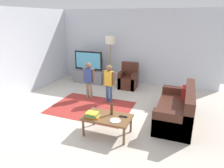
{
  "coord_description": "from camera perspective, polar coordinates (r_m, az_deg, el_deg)",
  "views": [
    {
      "loc": [
        1.87,
        -4.32,
        2.42
      ],
      "look_at": [
        0.0,
        0.6,
        0.65
      ],
      "focal_mm": 32.1,
      "sensor_mm": 36.0,
      "label": 1
    }
  ],
  "objects": [
    {
      "name": "ground",
      "position": [
        5.29,
        -2.34,
        -8.64
      ],
      "size": [
        7.8,
        7.8,
        0.0
      ],
      "primitive_type": "plane",
      "color": "beige"
    },
    {
      "name": "wall_back",
      "position": [
        7.63,
        6.54,
        10.41
      ],
      "size": [
        6.0,
        0.12,
        2.7
      ],
      "primitive_type": "cube",
      "color": "silver",
      "rests_on": "ground"
    },
    {
      "name": "wall_left",
      "position": [
        6.59,
        -27.46,
        7.19
      ],
      "size": [
        0.12,
        6.0,
        2.7
      ],
      "primitive_type": "cube",
      "color": "silver",
      "rests_on": "ground"
    },
    {
      "name": "area_rug",
      "position": [
        5.69,
        -5.99,
        -6.63
      ],
      "size": [
        2.2,
        1.6,
        0.01
      ],
      "primitive_type": "cube",
      "color": "#9E2D28",
      "rests_on": "ground"
    },
    {
      "name": "tv_stand",
      "position": [
        7.77,
        -6.5,
        2.21
      ],
      "size": [
        1.2,
        0.44,
        0.5
      ],
      "color": "slate",
      "rests_on": "ground"
    },
    {
      "name": "tv",
      "position": [
        7.61,
        -6.73,
        6.54
      ],
      "size": [
        1.1,
        0.28,
        0.71
      ],
      "color": "black",
      "rests_on": "tv_stand"
    },
    {
      "name": "couch",
      "position": [
        5.1,
        18.35,
        -7.12
      ],
      "size": [
        0.8,
        1.8,
        0.86
      ],
      "color": "#472319",
      "rests_on": "ground"
    },
    {
      "name": "armchair",
      "position": [
        7.16,
        4.75,
        1.28
      ],
      "size": [
        0.6,
        0.6,
        0.9
      ],
      "color": "#472319",
      "rests_on": "ground"
    },
    {
      "name": "floor_lamp",
      "position": [
        7.31,
        -0.44,
        11.71
      ],
      "size": [
        0.36,
        0.36,
        1.78
      ],
      "color": "#262626",
      "rests_on": "ground"
    },
    {
      "name": "child_near_tv",
      "position": [
        6.14,
        -6.64,
        1.97
      ],
      "size": [
        0.38,
        0.18,
        1.12
      ],
      "color": "gray",
      "rests_on": "ground"
    },
    {
      "name": "child_center",
      "position": [
        5.81,
        -0.87,
        1.13
      ],
      "size": [
        0.37,
        0.18,
        1.12
      ],
      "color": "#33598C",
      "rests_on": "ground"
    },
    {
      "name": "coffee_table",
      "position": [
        4.3,
        -1.32,
        -9.81
      ],
      "size": [
        1.0,
        0.6,
        0.42
      ],
      "color": "brown",
      "rests_on": "ground"
    },
    {
      "name": "book_stack",
      "position": [
        4.26,
        -5.55,
        -8.74
      ],
      "size": [
        0.29,
        0.23,
        0.1
      ],
      "color": "orange",
      "rests_on": "coffee_table"
    },
    {
      "name": "bottle",
      "position": [
        4.31,
        -0.12,
        -7.12
      ],
      "size": [
        0.06,
        0.06,
        0.31
      ],
      "color": "#4C3319",
      "rests_on": "coffee_table"
    },
    {
      "name": "tv_remote",
      "position": [
        4.26,
        3.22,
        -9.23
      ],
      "size": [
        0.17,
        0.06,
        0.02
      ],
      "primitive_type": "cube",
      "rotation": [
        0.0,
        0.0,
        0.06
      ],
      "color": "black",
      "rests_on": "coffee_table"
    },
    {
      "name": "plate",
      "position": [
        4.11,
        0.92,
        -10.37
      ],
      "size": [
        0.22,
        0.22,
        0.02
      ],
      "color": "white",
      "rests_on": "coffee_table"
    }
  ]
}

